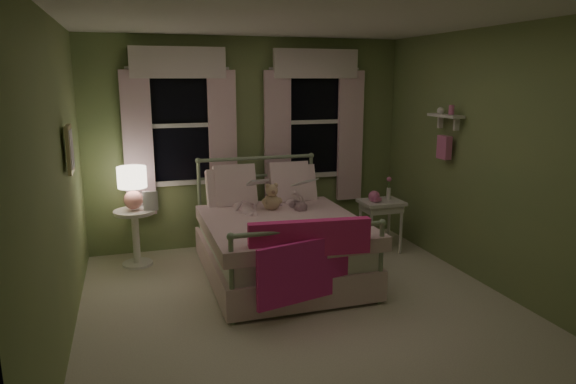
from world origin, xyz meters
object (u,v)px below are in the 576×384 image
object	(u,v)px
child_left	(244,181)
nightstand_right	(381,209)
nightstand_left	(135,230)
bed	(278,241)
teddy_bear	(272,199)
child_right	(291,184)
table_lamp	(132,184)

from	to	relation	value
child_left	nightstand_right	size ratio (longest dim) A/B	1.28
nightstand_left	bed	bearing A→B (deg)	-27.64
teddy_bear	nightstand_right	xyz separation A→B (m)	(1.41, 0.09, -0.24)
nightstand_left	nightstand_right	world-z (taller)	same
child_right	table_lamp	bearing A→B (deg)	-11.76
bed	teddy_bear	size ratio (longest dim) A/B	6.45
teddy_bear	child_left	bearing A→B (deg)	150.50
child_left	nightstand_left	distance (m)	1.36
nightstand_right	table_lamp	bearing A→B (deg)	171.72
bed	nightstand_left	bearing A→B (deg)	152.36
child_left	table_lamp	size ratio (longest dim) A/B	1.70
child_right	table_lamp	size ratio (longest dim) A/B	1.44
child_left	nightstand_right	distance (m)	1.74
child_left	child_right	bearing A→B (deg)	179.54
nightstand_left	nightstand_right	size ratio (longest dim) A/B	1.02
nightstand_left	nightstand_right	bearing A→B (deg)	-8.28
nightstand_left	nightstand_right	distance (m)	2.91
bed	nightstand_left	size ratio (longest dim) A/B	3.13
nightstand_right	child_left	bearing A→B (deg)	177.59
teddy_bear	table_lamp	xyz separation A→B (m)	(-1.47, 0.51, 0.16)
teddy_bear	child_right	bearing A→B (deg)	29.50
bed	table_lamp	xyz separation A→B (m)	(-1.47, 0.77, 0.57)
child_left	bed	bearing A→B (deg)	123.14
child_right	nightstand_left	world-z (taller)	child_right
child_right	table_lamp	xyz separation A→B (m)	(-1.75, 0.35, 0.04)
table_lamp	child_right	bearing A→B (deg)	-11.24
child_left	nightstand_left	bearing A→B (deg)	-16.75
child_right	teddy_bear	bearing A→B (deg)	28.97
bed	nightstand_right	xyz separation A→B (m)	(1.41, 0.35, 0.17)
nightstand_right	child_right	bearing A→B (deg)	176.39
nightstand_left	table_lamp	xyz separation A→B (m)	(0.00, 0.00, 0.54)
nightstand_left	child_right	bearing A→B (deg)	-11.24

